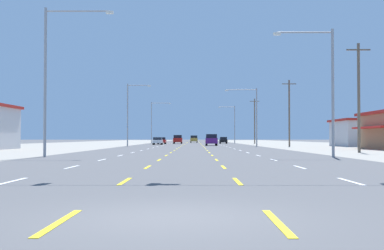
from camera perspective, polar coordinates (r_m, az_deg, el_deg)
name	(u,v)px	position (r m, az deg, el deg)	size (l,w,h in m)	color
ground_plane	(192,147)	(74.55, -0.01, -2.51)	(572.00, 572.00, 0.00)	#4C4C4F
lot_apron_left	(27,147)	(78.68, -18.36, -2.38)	(28.00, 440.00, 0.01)	gray
lot_apron_right	(358,147)	(78.41, 18.41, -2.38)	(28.00, 440.00, 0.01)	gray
lane_markings	(193,144)	(113.04, 0.10, -2.15)	(10.64, 227.60, 0.01)	white
signal_span_wire	(179,21)	(19.37, -1.55, 11.74)	(25.12, 0.53, 9.95)	brown
suv_inner_right_nearest	(211,140)	(86.17, 2.22, -1.68)	(1.98, 4.90, 1.98)	#4C196B
sedan_far_left_near	(158,141)	(98.01, -3.93, -1.81)	(1.80, 4.50, 1.46)	white
sedan_far_left_mid	(162,141)	(108.92, -3.47, -1.78)	(1.80, 4.50, 1.46)	red
suv_inner_left_midfar	(178,139)	(113.73, -1.63, -1.63)	(1.98, 4.90, 1.98)	red
hatchback_far_right_far	(223,140)	(115.56, 3.59, -1.75)	(1.72, 3.90, 1.54)	black
suv_center_turn_farther	(194,139)	(136.95, 0.23, -1.60)	(1.98, 4.90, 1.98)	#B28C33
storefront_right_row_2	(377,133)	(84.43, 20.37, -0.82)	(13.04, 10.92, 4.31)	#B2B2B7
streetlight_left_row_0	(52,70)	(36.84, -15.64, 6.10)	(4.91, 0.26, 10.59)	gray
streetlight_right_row_0	(326,82)	(36.52, 15.06, 4.78)	(4.27, 0.26, 9.05)	gray
streetlight_left_row_1	(130,110)	(79.11, -7.11, 1.66)	(3.74, 0.26, 9.87)	gray
streetlight_right_row_1	(253,112)	(78.97, 6.96, 1.52)	(5.09, 0.26, 9.17)	gray
streetlight_left_row_2	(154,119)	(122.06, -4.41, 0.67)	(4.83, 0.26, 10.09)	gray
streetlight_right_row_2	(233,121)	(121.98, 4.69, 0.40)	(4.10, 0.26, 9.14)	gray
utility_pole_right_row_0	(359,96)	(48.42, 18.49, 3.20)	(2.20, 0.26, 10.06)	brown
utility_pole_right_row_1	(289,112)	(79.29, 11.03, 1.47)	(2.20, 0.26, 10.37)	brown
utility_pole_right_row_2	(255,120)	(114.36, 7.16, 0.54)	(2.20, 0.26, 10.26)	brown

